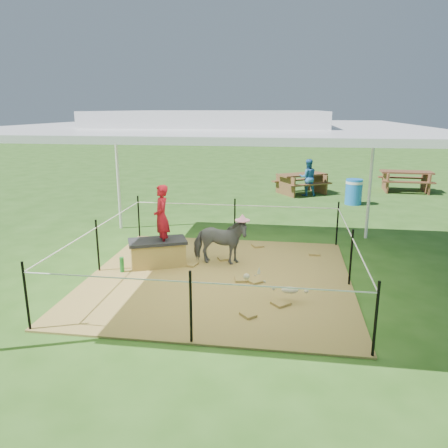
# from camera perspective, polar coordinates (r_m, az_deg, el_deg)

# --- Properties ---
(ground) EXTENTS (90.00, 90.00, 0.00)m
(ground) POSITION_cam_1_polar(r_m,az_deg,el_deg) (7.85, -0.65, -7.13)
(ground) COLOR #2D5919
(ground) RESTS_ON ground
(hay_patch) EXTENTS (4.60, 4.60, 0.03)m
(hay_patch) POSITION_cam_1_polar(r_m,az_deg,el_deg) (7.84, -0.65, -7.03)
(hay_patch) COLOR brown
(hay_patch) RESTS_ON ground
(canopy_tent) EXTENTS (6.30, 6.30, 2.90)m
(canopy_tent) POSITION_cam_1_polar(r_m,az_deg,el_deg) (7.28, -0.71, 12.93)
(canopy_tent) COLOR silver
(canopy_tent) RESTS_ON ground
(rope_fence) EXTENTS (4.54, 4.54, 1.00)m
(rope_fence) POSITION_cam_1_polar(r_m,az_deg,el_deg) (7.63, -0.66, -2.64)
(rope_fence) COLOR black
(rope_fence) RESTS_ON ground
(straw_bale) EXTENTS (1.12, 0.85, 0.45)m
(straw_bale) POSITION_cam_1_polar(r_m,az_deg,el_deg) (8.43, -8.63, -3.88)
(straw_bale) COLOR #A57B3C
(straw_bale) RESTS_ON hay_patch
(dark_cloth) EXTENTS (1.21, 0.93, 0.06)m
(dark_cloth) POSITION_cam_1_polar(r_m,az_deg,el_deg) (8.36, -8.69, -2.24)
(dark_cloth) COLOR black
(dark_cloth) RESTS_ON straw_bale
(woman) EXTENTS (0.44, 0.52, 1.21)m
(woman) POSITION_cam_1_polar(r_m,az_deg,el_deg) (8.18, -8.18, 1.58)
(woman) COLOR #A6101E
(woman) RESTS_ON straw_bale
(green_bottle) EXTENTS (0.10, 0.10, 0.28)m
(green_bottle) POSITION_cam_1_polar(r_m,az_deg,el_deg) (8.24, -13.19, -5.18)
(green_bottle) COLOR #1A7929
(green_bottle) RESTS_ON hay_patch
(pony) EXTENTS (1.07, 0.49, 0.90)m
(pony) POSITION_cam_1_polar(r_m,az_deg,el_deg) (8.32, -0.56, -2.33)
(pony) COLOR #4F4F54
(pony) RESTS_ON hay_patch
(pink_hat) EXTENTS (0.28, 0.28, 0.13)m
(pink_hat) POSITION_cam_1_polar(r_m,az_deg,el_deg) (8.19, -0.57, 1.11)
(pink_hat) COLOR pink
(pink_hat) RESTS_ON pony
(foal) EXTENTS (0.82, 0.47, 0.45)m
(foal) POSITION_cam_1_polar(r_m,az_deg,el_deg) (6.86, 8.61, -8.34)
(foal) COLOR tan
(foal) RESTS_ON hay_patch
(trash_barrel) EXTENTS (0.58, 0.58, 0.80)m
(trash_barrel) POSITION_cam_1_polar(r_m,az_deg,el_deg) (14.36, 16.58, 4.05)
(trash_barrel) COLOR blue
(trash_barrel) RESTS_ON ground
(picnic_table_near) EXTENTS (2.11, 1.96, 0.71)m
(picnic_table_near) POSITION_cam_1_polar(r_m,az_deg,el_deg) (15.78, 10.08, 5.20)
(picnic_table_near) COLOR brown
(picnic_table_near) RESTS_ON ground
(picnic_table_far) EXTENTS (1.85, 1.38, 0.74)m
(picnic_table_far) POSITION_cam_1_polar(r_m,az_deg,el_deg) (17.28, 22.62, 5.17)
(picnic_table_far) COLOR #532F1C
(picnic_table_far) RESTS_ON ground
(distant_person) EXTENTS (0.70, 0.59, 1.27)m
(distant_person) POSITION_cam_1_polar(r_m,az_deg,el_deg) (15.40, 10.87, 5.99)
(distant_person) COLOR #2E70B0
(distant_person) RESTS_ON ground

